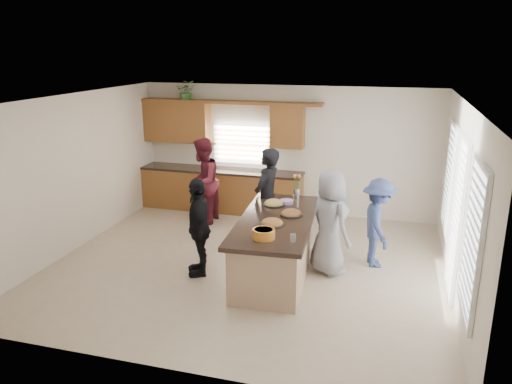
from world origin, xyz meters
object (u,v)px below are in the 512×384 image
(island, at_px, (276,247))
(salad_bowl, at_px, (264,233))
(woman_left_back, at_px, (267,198))
(woman_left_mid, at_px, (203,182))
(woman_left_front, at_px, (199,227))
(woman_right_back, at_px, (378,223))
(woman_right_front, at_px, (330,222))

(island, height_order, salad_bowl, salad_bowl)
(island, relative_size, woman_left_back, 1.50)
(woman_left_back, relative_size, woman_left_mid, 1.02)
(island, bearing_deg, woman_left_mid, 132.44)
(woman_left_mid, height_order, woman_left_front, woman_left_mid)
(salad_bowl, height_order, woman_left_back, woman_left_back)
(woman_right_back, bearing_deg, salad_bowl, 123.27)
(woman_right_back, bearing_deg, woman_left_front, 98.03)
(woman_left_mid, relative_size, woman_right_front, 1.05)
(island, bearing_deg, salad_bowl, -92.05)
(salad_bowl, bearing_deg, island, 91.56)
(woman_left_back, bearing_deg, woman_right_front, 68.67)
(island, distance_m, salad_bowl, 1.05)
(salad_bowl, height_order, woman_left_front, woman_left_front)
(woman_left_front, relative_size, woman_right_back, 1.06)
(island, bearing_deg, woman_left_back, 107.87)
(woman_right_back, distance_m, woman_right_front, 0.90)
(woman_left_back, xyz_separation_m, woman_right_back, (2.01, -0.35, -0.17))
(woman_left_mid, height_order, woman_right_front, woman_left_mid)
(woman_left_back, height_order, woman_right_back, woman_left_back)
(woman_right_front, bearing_deg, woman_right_back, -98.80)
(island, bearing_deg, woman_left_front, -168.02)
(salad_bowl, distance_m, woman_left_back, 2.07)
(island, relative_size, woman_left_mid, 1.53)
(woman_left_mid, distance_m, woman_right_back, 3.78)
(woman_left_back, bearing_deg, woman_left_front, -14.85)
(woman_left_front, bearing_deg, salad_bowl, 41.75)
(woman_left_back, bearing_deg, salad_bowl, 25.46)
(island, relative_size, woman_right_front, 1.60)
(woman_left_back, height_order, woman_left_front, woman_left_back)
(island, relative_size, woman_left_front, 1.72)
(woman_left_back, distance_m, woman_right_back, 2.04)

